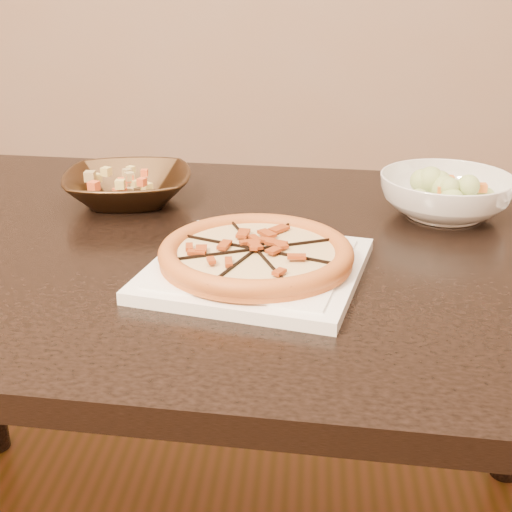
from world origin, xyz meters
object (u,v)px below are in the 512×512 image
object	(u,v)px
bronze_bowl	(128,187)
salad_bowl	(445,196)
dining_table	(218,295)
pizza	(256,253)
plate	(256,268)

from	to	relation	value
bronze_bowl	salad_bowl	size ratio (longest dim) A/B	1.01
bronze_bowl	salad_bowl	distance (m)	0.58
bronze_bowl	dining_table	bearing A→B (deg)	-44.42
salad_bowl	bronze_bowl	bearing A→B (deg)	177.42
bronze_bowl	salad_bowl	bearing A→B (deg)	-2.58
pizza	salad_bowl	distance (m)	0.43
dining_table	bronze_bowl	distance (m)	0.30
pizza	bronze_bowl	world-z (taller)	bronze_bowl
bronze_bowl	plate	bearing A→B (deg)	-49.74
dining_table	salad_bowl	world-z (taller)	salad_bowl
plate	salad_bowl	xyz separation A→B (m)	(0.32, 0.29, 0.03)
pizza	dining_table	bearing A→B (deg)	120.48
dining_table	plate	xyz separation A→B (m)	(0.07, -0.13, 0.11)
plate	salad_bowl	world-z (taller)	salad_bowl
plate	pizza	xyz separation A→B (m)	(-0.00, 0.00, 0.02)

